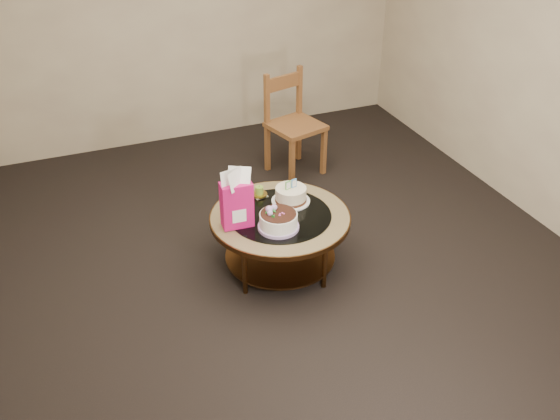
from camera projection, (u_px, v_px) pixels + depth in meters
name	position (u px, v px, depth m)	size (l,w,h in m)	color
ground	(280.00, 266.00, 4.72)	(5.00, 5.00, 0.00)	black
room_walls	(280.00, 69.00, 3.90)	(4.52, 5.02, 2.61)	#BCAD8E
coffee_table	(280.00, 224.00, 4.52)	(1.02, 1.02, 0.46)	#563418
decorated_cake	(278.00, 221.00, 4.30)	(0.29, 0.29, 0.17)	#B593D0
cream_cake	(291.00, 195.00, 4.60)	(0.29, 0.29, 0.18)	white
gift_bag	(237.00, 199.00, 4.25)	(0.22, 0.17, 0.43)	#C21261
pillar_candle	(259.00, 193.00, 4.68)	(0.12, 0.12, 0.09)	tan
dining_chair	(293.00, 123.00, 5.76)	(0.54, 0.54, 0.95)	brown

